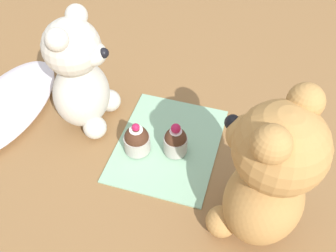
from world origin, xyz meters
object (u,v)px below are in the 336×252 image
teddy_bear_tan (268,176)px  cupcake_near_tan_bear (176,141)px  cupcake_near_cream_bear (137,140)px  teddy_bear_cream (80,77)px

teddy_bear_tan → cupcake_near_tan_bear: (0.11, 0.17, -0.10)m
teddy_bear_tan → cupcake_near_cream_bear: bearing=-89.5°
teddy_bear_cream → teddy_bear_tan: (-0.15, -0.37, 0.02)m
teddy_bear_tan → cupcake_near_cream_bear: size_ratio=4.03×
cupcake_near_tan_bear → teddy_bear_cream: bearing=80.0°
teddy_bear_cream → cupcake_near_tan_bear: (-0.04, -0.20, -0.08)m
cupcake_near_cream_bear → cupcake_near_tan_bear: size_ratio=0.96×
cupcake_near_cream_bear → cupcake_near_tan_bear: 0.07m
teddy_bear_cream → teddy_bear_tan: 0.40m
teddy_bear_cream → cupcake_near_tan_bear: teddy_bear_cream is taller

